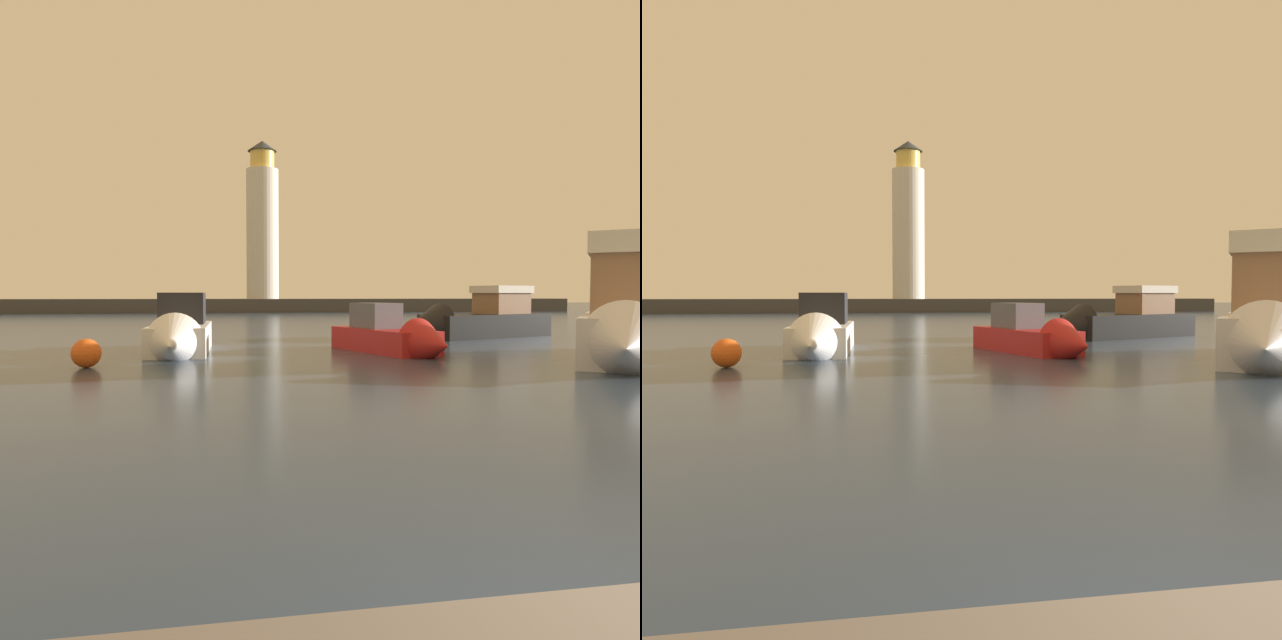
# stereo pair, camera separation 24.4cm
# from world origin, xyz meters

# --- Properties ---
(ground_plane) EXTENTS (220.00, 220.00, 0.00)m
(ground_plane) POSITION_xyz_m (0.00, 33.47, 0.00)
(ground_plane) COLOR #2D3D51
(breakwater) EXTENTS (82.87, 4.21, 1.62)m
(breakwater) POSITION_xyz_m (0.00, 66.93, 0.81)
(breakwater) COLOR #423F3D
(breakwater) RESTS_ON ground_plane
(lighthouse) EXTENTS (3.82, 3.82, 18.69)m
(lighthouse) POSITION_xyz_m (2.78, 66.93, 10.47)
(lighthouse) COLOR silver
(lighthouse) RESTS_ON breakwater
(motorboat_0) EXTENTS (7.40, 8.71, 4.45)m
(motorboat_0) POSITION_xyz_m (9.97, 13.58, 1.30)
(motorboat_0) COLOR silver
(motorboat_0) RESTS_ON ground_plane
(motorboat_1) EXTENTS (3.50, 6.22, 2.17)m
(motorboat_1) POSITION_xyz_m (3.90, 17.43, 0.57)
(motorboat_1) COLOR #B21E1E
(motorboat_1) RESTS_ON ground_plane
(motorboat_2) EXTENTS (2.13, 6.92, 2.58)m
(motorboat_2) POSITION_xyz_m (-3.75, 18.62, 0.71)
(motorboat_2) COLOR white
(motorboat_2) RESTS_ON ground_plane
(motorboat_3) EXTENTS (8.77, 5.11, 3.00)m
(motorboat_3) POSITION_xyz_m (9.83, 24.15, 0.82)
(motorboat_3) COLOR black
(motorboat_3) RESTS_ON ground_plane
(mooring_buoy) EXTENTS (0.84, 0.84, 0.84)m
(mooring_buoy) POSITION_xyz_m (-6.11, 15.08, 0.42)
(mooring_buoy) COLOR #EA5919
(mooring_buoy) RESTS_ON ground_plane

